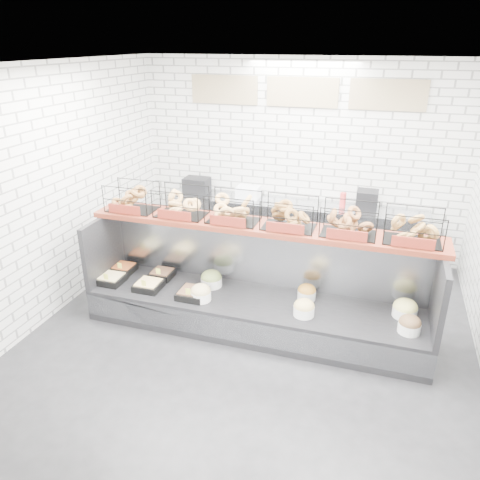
% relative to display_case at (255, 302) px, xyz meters
% --- Properties ---
extents(ground, '(5.50, 5.50, 0.00)m').
position_rel_display_case_xyz_m(ground, '(0.01, -0.34, -0.33)').
color(ground, black).
rests_on(ground, ground).
extents(room_shell, '(5.02, 5.51, 3.01)m').
position_rel_display_case_xyz_m(room_shell, '(0.01, 0.26, 1.73)').
color(room_shell, white).
rests_on(room_shell, ground).
extents(display_case, '(4.00, 0.90, 1.20)m').
position_rel_display_case_xyz_m(display_case, '(0.00, 0.00, 0.00)').
color(display_case, black).
rests_on(display_case, ground).
extents(bagel_shelf, '(4.10, 0.50, 0.40)m').
position_rel_display_case_xyz_m(bagel_shelf, '(0.01, 0.17, 1.06)').
color(bagel_shelf, '#531C11').
rests_on(bagel_shelf, display_case).
extents(prep_counter, '(4.00, 0.60, 1.20)m').
position_rel_display_case_xyz_m(prep_counter, '(-0.01, 2.09, 0.14)').
color(prep_counter, '#93969B').
rests_on(prep_counter, ground).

